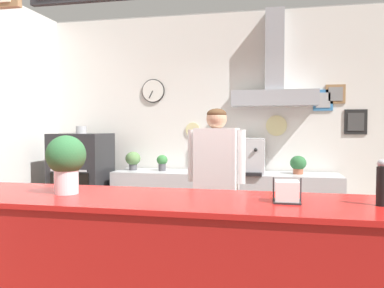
# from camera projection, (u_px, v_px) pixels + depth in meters

# --- Properties ---
(back_wall_assembly) EXTENTS (5.43, 2.93, 3.06)m
(back_wall_assembly) POSITION_uv_depth(u_px,v_px,m) (235.00, 116.00, 5.11)
(back_wall_assembly) COLOR gray
(back_wall_assembly) RESTS_ON ground_plane
(service_counter) EXTENTS (4.63, 0.71, 1.08)m
(service_counter) POSITION_uv_depth(u_px,v_px,m) (182.00, 288.00, 2.29)
(service_counter) COLOR #B21916
(service_counter) RESTS_ON ground_plane
(back_prep_counter) EXTENTS (2.90, 0.59, 0.91)m
(back_prep_counter) POSITION_uv_depth(u_px,v_px,m) (224.00, 208.00, 5.00)
(back_prep_counter) COLOR #B7BABF
(back_prep_counter) RESTS_ON ground_plane
(pizza_oven) EXTENTS (0.70, 0.67, 1.51)m
(pizza_oven) POSITION_uv_depth(u_px,v_px,m) (82.00, 185.00, 5.19)
(pizza_oven) COLOR #232326
(pizza_oven) RESTS_ON ground_plane
(shop_worker) EXTENTS (0.56, 0.26, 1.67)m
(shop_worker) POSITION_uv_depth(u_px,v_px,m) (216.00, 189.00, 3.66)
(shop_worker) COLOR #232328
(shop_worker) RESTS_ON ground_plane
(espresso_machine) EXTENTS (0.51, 0.53, 0.45)m
(espresso_machine) POSITION_uv_depth(u_px,v_px,m) (244.00, 156.00, 4.89)
(espresso_machine) COLOR silver
(espresso_machine) RESTS_ON back_prep_counter
(potted_sage) EXTENTS (0.15, 0.15, 0.21)m
(potted_sage) POSITION_uv_depth(u_px,v_px,m) (162.00, 162.00, 5.16)
(potted_sage) COLOR #4C4C51
(potted_sage) RESTS_ON back_prep_counter
(potted_oregano) EXTENTS (0.20, 0.20, 0.23)m
(potted_oregano) POSITION_uv_depth(u_px,v_px,m) (298.00, 164.00, 4.80)
(potted_oregano) COLOR #9E563D
(potted_oregano) RESTS_ON back_prep_counter
(potted_thyme) EXTENTS (0.21, 0.21, 0.25)m
(potted_thyme) POSITION_uv_depth(u_px,v_px,m) (133.00, 159.00, 5.25)
(potted_thyme) COLOR #4C4C51
(potted_thyme) RESTS_ON back_prep_counter
(napkin_holder) EXTENTS (0.16, 0.15, 0.14)m
(napkin_holder) POSITION_uv_depth(u_px,v_px,m) (287.00, 192.00, 2.15)
(napkin_holder) COLOR #262628
(napkin_holder) RESTS_ON service_counter
(pepper_grinder) EXTENTS (0.05, 0.05, 0.25)m
(pepper_grinder) POSITION_uv_depth(u_px,v_px,m) (381.00, 183.00, 2.04)
(pepper_grinder) COLOR black
(pepper_grinder) RESTS_ON service_counter
(basil_vase) EXTENTS (0.25, 0.25, 0.37)m
(basil_vase) POSITION_uv_depth(u_px,v_px,m) (66.00, 161.00, 2.42)
(basil_vase) COLOR silver
(basil_vase) RESTS_ON service_counter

